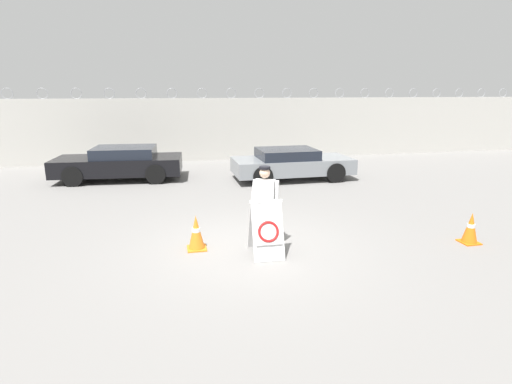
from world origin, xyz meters
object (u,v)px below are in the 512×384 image
at_px(barricade_sign, 266,228).
at_px(security_guard, 265,202).
at_px(traffic_cone_mid, 196,233).
at_px(parked_car_front_coupe, 120,163).
at_px(traffic_cone_near, 471,228).
at_px(parked_car_rear_sedan, 291,163).

distance_m(barricade_sign, security_guard, 0.65).
height_order(traffic_cone_mid, parked_car_front_coupe, parked_car_front_coupe).
distance_m(traffic_cone_mid, parked_car_front_coupe, 7.72).
height_order(barricade_sign, parked_car_front_coupe, parked_car_front_coupe).
relative_size(barricade_sign, security_guard, 0.66).
xyz_separation_m(traffic_cone_near, parked_car_front_coupe, (-8.15, 8.26, 0.30)).
bearing_deg(security_guard, parked_car_front_coupe, -37.08).
distance_m(traffic_cone_near, traffic_cone_mid, 5.92).
relative_size(security_guard, traffic_cone_near, 2.52).
xyz_separation_m(barricade_sign, traffic_cone_near, (4.49, -0.30, -0.23)).
bearing_deg(barricade_sign, traffic_cone_mid, 157.84).
xyz_separation_m(barricade_sign, parked_car_rear_sedan, (2.56, 6.72, 0.04)).
relative_size(security_guard, parked_car_front_coupe, 0.37).
distance_m(security_guard, traffic_cone_mid, 1.56).
xyz_separation_m(parked_car_front_coupe, parked_car_rear_sedan, (6.21, -1.25, -0.03)).
bearing_deg(traffic_cone_near, traffic_cone_mid, 171.32).
xyz_separation_m(traffic_cone_mid, parked_car_front_coupe, (-2.29, 7.37, 0.27)).
bearing_deg(parked_car_rear_sedan, traffic_cone_mid, -123.65).
height_order(security_guard, parked_car_rear_sedan, security_guard).
relative_size(barricade_sign, parked_car_rear_sedan, 0.26).
bearing_deg(barricade_sign, security_guard, 82.36).
relative_size(traffic_cone_near, parked_car_rear_sedan, 0.16).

